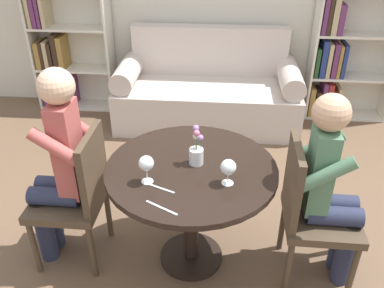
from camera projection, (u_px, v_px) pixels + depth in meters
The scene contains 14 objects.
ground_plane at pixel (191, 257), 2.65m from camera, with size 16.00×16.00×0.00m, color brown.
round_table at pixel (191, 186), 2.35m from camera, with size 0.97×0.97×0.71m.
couch at pixel (208, 93), 4.15m from camera, with size 1.81×0.80×0.92m.
bookshelf_left at pixel (64, 53), 4.33m from camera, with size 0.83×0.28×1.32m.
bookshelf_right at pixel (341, 58), 4.11m from camera, with size 0.83×0.28×1.32m.
chair_left at pixel (78, 193), 2.43m from camera, with size 0.42×0.42×0.90m.
chair_right at pixel (310, 209), 2.31m from camera, with size 0.43×0.43×0.90m.
person_left at pixel (59, 167), 2.35m from camera, with size 0.42×0.34×1.28m.
person_right at pixel (331, 190), 2.23m from camera, with size 0.42×0.34×1.20m.
wine_glass_left at pixel (146, 164), 2.10m from camera, with size 0.08×0.08×0.16m.
wine_glass_right at pixel (228, 168), 2.10m from camera, with size 0.08×0.08×0.15m.
flower_vase at pixel (196, 151), 2.27m from camera, with size 0.08×0.08×0.23m.
knife_left_setting at pixel (159, 187), 2.12m from camera, with size 0.18×0.09×0.00m.
fork_left_setting at pixel (162, 208), 1.98m from camera, with size 0.17×0.10×0.00m.
Camera 1 is at (0.16, -1.88, 2.00)m, focal length 38.00 mm.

